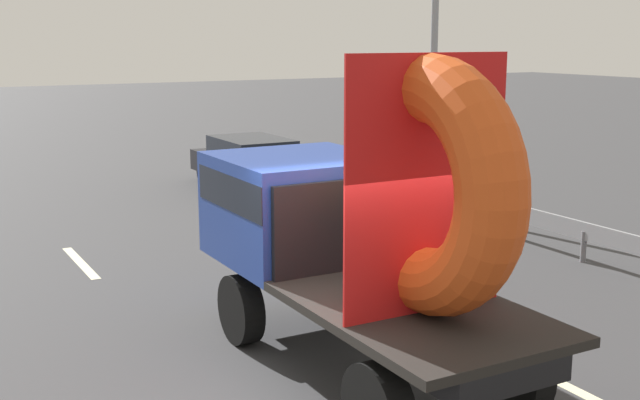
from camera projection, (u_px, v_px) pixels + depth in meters
name	position (u px, v px, depth m)	size (l,w,h in m)	color
ground_plane	(354.00, 391.00, 8.88)	(120.00, 120.00, 0.00)	#38383A
flatbed_truck	(348.00, 221.00, 9.31)	(2.02, 5.13, 3.70)	black
distant_sedan	(251.00, 162.00, 20.50)	(1.75, 4.09, 1.33)	black
traffic_light	(435.00, 29.00, 17.27)	(0.42, 0.36, 6.20)	gray
guardrail	(438.00, 193.00, 17.42)	(0.10, 11.09, 0.71)	gray
lane_dash_left_far	(81.00, 263.00, 13.92)	(2.24, 0.16, 0.01)	beige
lane_dash_right_far	(280.00, 243.00, 15.20)	(2.20, 0.16, 0.01)	beige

